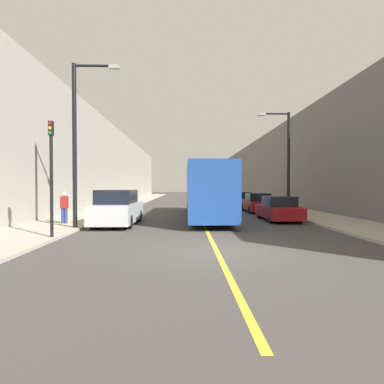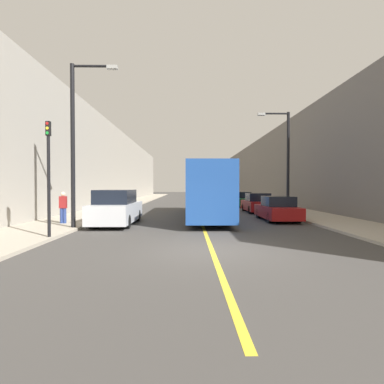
% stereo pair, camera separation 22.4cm
% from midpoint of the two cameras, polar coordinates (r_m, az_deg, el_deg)
% --- Properties ---
extents(ground_plane, '(200.00, 200.00, 0.00)m').
position_cam_midpoint_polar(ground_plane, '(9.85, 4.48, -11.05)').
color(ground_plane, '#3F3D3A').
extents(sidewalk_left, '(3.55, 72.00, 0.12)m').
position_cam_midpoint_polar(sidewalk_left, '(40.22, -10.57, -1.79)').
color(sidewalk_left, '#A89E8C').
rests_on(sidewalk_left, ground).
extents(sidewalk_right, '(3.55, 72.00, 0.12)m').
position_cam_midpoint_polar(sidewalk_right, '(40.56, 11.43, -1.77)').
color(sidewalk_right, '#A89E8C').
rests_on(sidewalk_right, ground).
extents(building_row_left, '(4.00, 72.00, 9.31)m').
position_cam_midpoint_polar(building_row_left, '(41.06, -15.81, 4.66)').
color(building_row_left, gray).
rests_on(building_row_left, ground).
extents(building_row_right, '(4.00, 72.00, 8.91)m').
position_cam_midpoint_polar(building_row_right, '(41.54, 16.56, 4.33)').
color(building_row_right, '#66605B').
rests_on(building_row_right, ground).
extents(road_center_line, '(0.16, 72.00, 0.01)m').
position_cam_midpoint_polar(road_center_line, '(39.65, 0.48, -1.90)').
color(road_center_line, gold).
rests_on(road_center_line, ground).
extents(bus, '(2.42, 12.74, 3.32)m').
position_cam_midpoint_polar(bus, '(19.85, 2.72, 0.26)').
color(bus, '#1E4793').
rests_on(bus, ground).
extents(parked_suv_left, '(1.99, 4.94, 1.89)m').
position_cam_midpoint_polar(parked_suv_left, '(16.58, -13.82, -3.08)').
color(parked_suv_left, silver).
rests_on(parked_suv_left, ground).
extents(car_right_near, '(1.84, 4.25, 1.47)m').
position_cam_midpoint_polar(car_right_near, '(18.81, 16.27, -3.24)').
color(car_right_near, maroon).
rests_on(car_right_near, ground).
extents(car_right_mid, '(1.86, 4.21, 1.53)m').
position_cam_midpoint_polar(car_right_mid, '(24.34, 12.57, -2.19)').
color(car_right_mid, maroon).
rests_on(car_right_mid, ground).
extents(car_right_far, '(1.86, 4.50, 1.50)m').
position_cam_midpoint_polar(car_right_far, '(30.87, 9.52, -1.51)').
color(car_right_far, '#145128').
rests_on(car_right_far, ground).
extents(street_lamp_left, '(2.23, 0.24, 7.72)m').
position_cam_midpoint_polar(street_lamp_left, '(15.36, -20.76, 10.00)').
color(street_lamp_left, black).
rests_on(street_lamp_left, sidewalk_left).
extents(street_lamp_right, '(2.23, 0.24, 7.11)m').
position_cam_midpoint_polar(street_lamp_right, '(22.02, 17.65, 6.48)').
color(street_lamp_right, black).
rests_on(street_lamp_right, sidewalk_right).
extents(traffic_light, '(0.16, 0.18, 4.44)m').
position_cam_midpoint_polar(traffic_light, '(12.71, -25.18, 3.06)').
color(traffic_light, black).
rests_on(traffic_light, sidewalk_left).
extents(pedestrian, '(0.36, 0.23, 1.66)m').
position_cam_midpoint_polar(pedestrian, '(17.16, -23.00, -2.64)').
color(pedestrian, navy).
rests_on(pedestrian, sidewalk_left).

